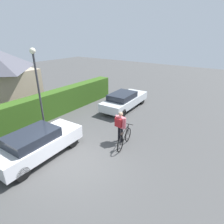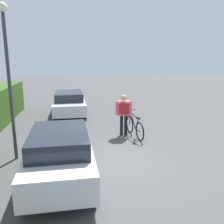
{
  "view_description": "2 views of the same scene",
  "coord_description": "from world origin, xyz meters",
  "px_view_note": "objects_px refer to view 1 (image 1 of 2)",
  "views": [
    {
      "loc": [
        -4.49,
        -4.89,
        5.21
      ],
      "look_at": [
        2.9,
        0.34,
        1.37
      ],
      "focal_mm": 29.51,
      "sensor_mm": 36.0,
      "label": 1
    },
    {
      "loc": [
        -6.8,
        1.36,
        3.19
      ],
      "look_at": [
        1.92,
        0.14,
        1.14
      ],
      "focal_mm": 39.0,
      "sensor_mm": 36.0,
      "label": 2
    }
  ],
  "objects_px": {
    "parked_car_near": "(38,143)",
    "person_rider": "(120,124)",
    "parked_car_far": "(124,100)",
    "bicycle": "(124,139)",
    "street_lamp": "(38,83)"
  },
  "relations": [
    {
      "from": "person_rider",
      "to": "street_lamp",
      "type": "height_order",
      "value": "street_lamp"
    },
    {
      "from": "parked_car_far",
      "to": "street_lamp",
      "type": "distance_m",
      "value": 6.53
    },
    {
      "from": "parked_car_far",
      "to": "person_rider",
      "type": "height_order",
      "value": "person_rider"
    },
    {
      "from": "person_rider",
      "to": "street_lamp",
      "type": "xyz_separation_m",
      "value": [
        -1.8,
        3.8,
        1.94
      ]
    },
    {
      "from": "parked_car_far",
      "to": "street_lamp",
      "type": "bearing_deg",
      "value": 165.88
    },
    {
      "from": "bicycle",
      "to": "street_lamp",
      "type": "bearing_deg",
      "value": 110.68
    },
    {
      "from": "person_rider",
      "to": "parked_car_far",
      "type": "bearing_deg",
      "value": 29.11
    },
    {
      "from": "parked_car_far",
      "to": "bicycle",
      "type": "bearing_deg",
      "value": -148.14
    },
    {
      "from": "parked_car_far",
      "to": "person_rider",
      "type": "distance_m",
      "value": 4.75
    },
    {
      "from": "parked_car_near",
      "to": "parked_car_far",
      "type": "xyz_separation_m",
      "value": [
        7.35,
        -0.0,
        -0.04
      ]
    },
    {
      "from": "parked_car_near",
      "to": "person_rider",
      "type": "relative_size",
      "value": 2.42
    },
    {
      "from": "parked_car_far",
      "to": "parked_car_near",
      "type": "bearing_deg",
      "value": 179.99
    },
    {
      "from": "bicycle",
      "to": "person_rider",
      "type": "distance_m",
      "value": 0.77
    },
    {
      "from": "parked_car_near",
      "to": "bicycle",
      "type": "relative_size",
      "value": 2.32
    },
    {
      "from": "parked_car_far",
      "to": "street_lamp",
      "type": "relative_size",
      "value": 0.99
    }
  ]
}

